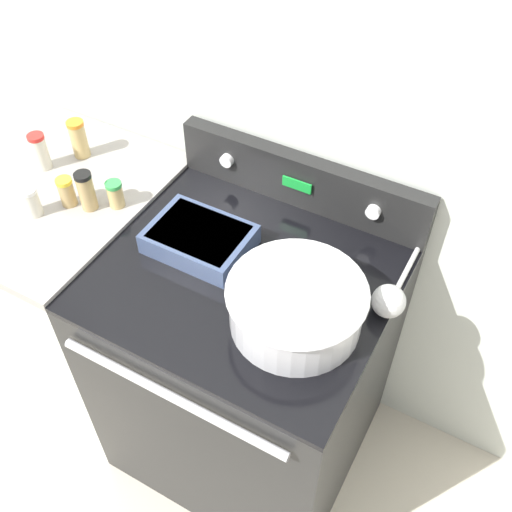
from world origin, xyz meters
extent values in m
cube|color=silver|center=(0.00, 0.73, 1.25)|extent=(8.00, 0.05, 2.50)
cube|color=black|center=(0.00, 0.35, 0.44)|extent=(0.77, 0.70, 0.88)
cube|color=black|center=(0.00, 0.35, 0.89)|extent=(0.77, 0.70, 0.02)
cylinder|color=silver|center=(0.00, -0.02, 0.82)|extent=(0.63, 0.02, 0.02)
cube|color=black|center=(0.00, 0.67, 0.98)|extent=(0.77, 0.05, 0.16)
cylinder|color=white|center=(-0.23, 0.64, 0.99)|extent=(0.04, 0.02, 0.04)
cylinder|color=white|center=(0.23, 0.64, 0.99)|extent=(0.04, 0.02, 0.04)
cube|color=green|center=(0.00, 0.64, 0.99)|extent=(0.09, 0.01, 0.03)
cube|color=silver|center=(-0.69, 0.35, 0.44)|extent=(0.61, 0.70, 0.88)
cube|color=gray|center=(-0.69, 0.35, 0.90)|extent=(0.61, 0.70, 0.03)
cylinder|color=silver|center=(0.18, 0.27, 0.96)|extent=(0.32, 0.32, 0.12)
torus|color=silver|center=(0.18, 0.27, 1.02)|extent=(0.34, 0.34, 0.01)
cylinder|color=beige|center=(0.18, 0.27, 1.00)|extent=(0.29, 0.29, 0.02)
cube|color=#38476B|center=(-0.16, 0.37, 0.93)|extent=(0.27, 0.20, 0.06)
cube|color=#D1BC7A|center=(-0.16, 0.37, 0.94)|extent=(0.24, 0.18, 0.03)
cylinder|color=#B7B7B7|center=(0.37, 0.53, 0.91)|extent=(0.01, 0.24, 0.01)
sphere|color=#B7B7B7|center=(0.37, 0.40, 0.94)|extent=(0.08, 0.08, 0.08)
cylinder|color=tan|center=(-0.45, 0.39, 0.95)|extent=(0.05, 0.05, 0.07)
cylinder|color=green|center=(-0.45, 0.39, 0.99)|extent=(0.05, 0.05, 0.01)
cylinder|color=tan|center=(-0.52, 0.34, 0.97)|extent=(0.05, 0.05, 0.11)
cylinder|color=black|center=(-0.52, 0.34, 1.03)|extent=(0.05, 0.05, 0.01)
cylinder|color=tan|center=(-0.58, 0.33, 0.95)|extent=(0.05, 0.05, 0.08)
cylinder|color=yellow|center=(-0.58, 0.33, 1.00)|extent=(0.05, 0.05, 0.01)
cylinder|color=beige|center=(-0.64, 0.24, 0.95)|extent=(0.05, 0.05, 0.08)
cylinder|color=white|center=(-0.64, 0.24, 1.00)|extent=(0.05, 0.05, 0.01)
cylinder|color=tan|center=(-0.70, 0.52, 0.97)|extent=(0.05, 0.05, 0.11)
cylinder|color=orange|center=(-0.70, 0.52, 1.03)|extent=(0.05, 0.05, 0.01)
cylinder|color=beige|center=(-0.76, 0.42, 0.97)|extent=(0.05, 0.05, 0.11)
cylinder|color=red|center=(-0.76, 0.42, 1.02)|extent=(0.05, 0.05, 0.01)
camera|label=1|loc=(0.53, -0.56, 2.08)|focal=42.00mm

